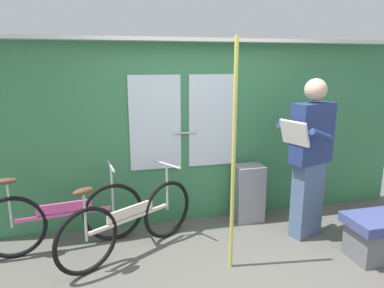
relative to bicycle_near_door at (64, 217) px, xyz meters
The scene contains 8 objects.
ground_plane 1.89m from the bicycle_near_door, 31.26° to the right, with size 6.44×4.35×0.04m, color #56544F.
train_door_wall 1.81m from the bicycle_near_door, 14.44° to the left, with size 5.44×0.28×2.20m.
bicycle_near_door is the anchor object (origin of this frame).
bicycle_leaning_behind 0.72m from the bicycle_near_door, 22.03° to the right, with size 1.43×0.90×0.87m.
passenger_reading_newspaper 2.71m from the bicycle_near_door, ahead, with size 0.63×0.58×1.78m.
trash_bin_by_wall 2.16m from the bicycle_near_door, ahead, with size 0.35×0.28×0.71m, color gray.
handrail_pole 1.90m from the bicycle_near_door, 25.17° to the right, with size 0.04×0.04×2.16m, color #C6C14C.
bench_seat_corner 3.25m from the bicycle_near_door, 17.11° to the right, with size 0.70×0.44×0.45m.
Camera 1 is at (-1.10, -2.66, 1.94)m, focal length 32.82 mm.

